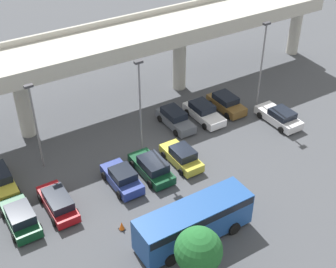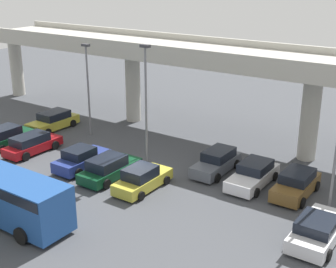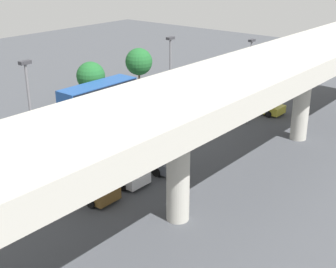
# 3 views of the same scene
# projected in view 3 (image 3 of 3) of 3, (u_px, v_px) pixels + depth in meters

# --- Properties ---
(ground_plane) EXTENTS (106.91, 106.91, 0.00)m
(ground_plane) POSITION_uv_depth(u_px,v_px,m) (144.00, 138.00, 40.07)
(ground_plane) COLOR #424449
(highway_overpass) EXTENTS (51.26, 6.75, 7.95)m
(highway_overpass) POSITION_uv_depth(u_px,v_px,m) (254.00, 85.00, 31.68)
(highway_overpass) COLOR #ADAAA0
(highway_overpass) RESTS_ON ground_plane
(parked_car_0) EXTENTS (2.17, 4.77, 1.58)m
(parked_car_0) POSITION_uv_depth(u_px,v_px,m) (260.00, 105.00, 46.45)
(parked_car_0) COLOR gold
(parked_car_0) RESTS_ON ground_plane
(parked_car_1) EXTENTS (2.00, 4.68, 1.50)m
(parked_car_1) POSITION_uv_depth(u_px,v_px,m) (202.00, 102.00, 47.19)
(parked_car_1) COLOR maroon
(parked_car_1) RESTS_ON ground_plane
(parked_car_2) EXTENTS (2.11, 4.31, 1.62)m
(parked_car_2) POSITION_uv_depth(u_px,v_px,m) (168.00, 116.00, 43.35)
(parked_car_2) COLOR navy
(parked_car_2) RESTS_ON ground_plane
(parked_car_3) EXTENTS (2.14, 4.76, 1.59)m
(parked_car_3) POSITION_uv_depth(u_px,v_px,m) (149.00, 123.00, 41.46)
(parked_car_3) COLOR #0C381E
(parked_car_3) RESTS_ON ground_plane
(parked_car_4) EXTENTS (2.01, 4.42, 1.60)m
(parked_car_4) POSITION_uv_depth(u_px,v_px,m) (125.00, 132.00, 39.43)
(parked_car_4) COLOR gold
(parked_car_4) RESTS_ON ground_plane
(parked_car_5) EXTENTS (1.98, 4.58, 1.60)m
(parked_car_5) POSITION_uv_depth(u_px,v_px,m) (150.00, 158.00, 34.47)
(parked_car_5) COLOR #515660
(parked_car_5) RESTS_ON ground_plane
(parked_car_6) EXTENTS (2.14, 4.78, 1.55)m
(parked_car_6) POSITION_uv_depth(u_px,v_px,m) (118.00, 170.00, 32.59)
(parked_car_6) COLOR silver
(parked_car_6) RESTS_ON ground_plane
(parked_car_7) EXTENTS (2.09, 4.39, 1.58)m
(parked_car_7) POSITION_uv_depth(u_px,v_px,m) (88.00, 185.00, 30.42)
(parked_car_7) COLOR brown
(parked_car_7) RESTS_ON ground_plane
(parked_car_8) EXTENTS (2.24, 4.80, 1.49)m
(parked_car_8) POSITION_uv_depth(u_px,v_px,m) (9.00, 181.00, 31.08)
(parked_car_8) COLOR silver
(parked_car_8) RESTS_ON ground_plane
(parked_car_9) EXTENTS (2.11, 4.41, 1.63)m
(parked_car_9) POSITION_uv_depth(u_px,v_px,m) (217.00, 96.00, 49.30)
(parked_car_9) COLOR #0C381E
(parked_car_9) RESTS_ON ground_plane
(shuttle_bus) EXTENTS (8.51, 2.75, 2.83)m
(shuttle_bus) POSITION_uv_depth(u_px,v_px,m) (99.00, 95.00, 46.27)
(shuttle_bus) COLOR #1E478C
(shuttle_bus) RESTS_ON ground_plane
(lamp_post_near_aisle) EXTENTS (0.70, 0.35, 8.80)m
(lamp_post_near_aisle) POSITION_uv_depth(u_px,v_px,m) (170.00, 83.00, 37.41)
(lamp_post_near_aisle) COLOR slate
(lamp_post_near_aisle) RESTS_ON ground_plane
(lamp_post_mid_lot) EXTENTS (0.70, 0.35, 7.81)m
(lamp_post_mid_lot) POSITION_uv_depth(u_px,v_px,m) (250.00, 75.00, 41.86)
(lamp_post_mid_lot) COLOR slate
(lamp_post_mid_lot) RESTS_ON ground_plane
(lamp_post_by_overpass) EXTENTS (0.70, 0.35, 9.18)m
(lamp_post_by_overpass) POSITION_uv_depth(u_px,v_px,m) (32.00, 125.00, 27.88)
(lamp_post_by_overpass) COLOR slate
(lamp_post_by_overpass) RESTS_ON ground_plane
(tree_front_left) EXTENTS (3.16, 3.16, 4.54)m
(tree_front_left) POSITION_uv_depth(u_px,v_px,m) (139.00, 62.00, 54.45)
(tree_front_left) COLOR brown
(tree_front_left) RESTS_ON ground_plane
(tree_front_centre) EXTENTS (3.02, 3.02, 4.25)m
(tree_front_centre) POSITION_uv_depth(u_px,v_px,m) (91.00, 76.00, 49.08)
(tree_front_centre) COLOR brown
(tree_front_centre) RESTS_ON ground_plane
(traffic_cone) EXTENTS (0.44, 0.44, 0.70)m
(traffic_cone) POSITION_uv_depth(u_px,v_px,m) (150.00, 105.00, 47.65)
(traffic_cone) COLOR black
(traffic_cone) RESTS_ON ground_plane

